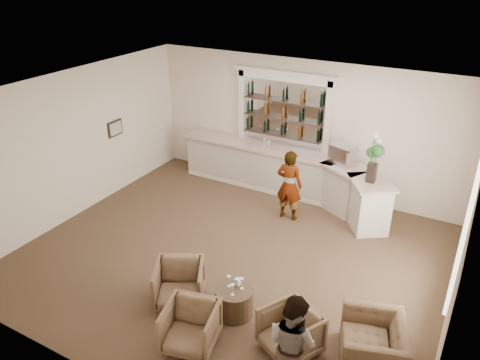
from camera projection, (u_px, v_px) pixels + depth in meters
name	position (u px, v px, depth m)	size (l,w,h in m)	color
ground	(232.00, 256.00, 9.41)	(8.00, 8.00, 0.00)	brown
room_shell	(257.00, 137.00, 8.87)	(8.04, 7.02, 3.32)	beige
bar_counter	(287.00, 173.00, 11.59)	(5.72, 1.80, 1.14)	beige
back_bar_alcove	(283.00, 110.00, 11.42)	(2.64, 0.25, 3.00)	white
cocktail_table	(234.00, 301.00, 7.81)	(0.64, 0.64, 0.50)	#47351F
sommelier	(289.00, 185.00, 10.43)	(0.60, 0.39, 1.65)	gray
guest	(292.00, 343.00, 6.27)	(0.76, 0.59, 1.55)	gray
armchair_left	(179.00, 284.00, 8.01)	(0.81, 0.84, 0.76)	brown
armchair_center	(190.00, 327.00, 7.11)	(0.78, 0.80, 0.73)	brown
armchair_right	(290.00, 332.00, 7.03)	(0.77, 0.80, 0.73)	brown
armchair_far	(373.00, 343.00, 6.85)	(1.05, 0.91, 0.68)	brown
espresso_machine	(343.00, 155.00, 10.62)	(0.51, 0.43, 0.45)	#B5B5BA
flower_vase	(374.00, 155.00, 9.61)	(0.29, 0.29, 1.10)	black
wine_glass_bar_left	(264.00, 142.00, 11.65)	(0.07, 0.07, 0.21)	white
wine_glass_bar_right	(269.00, 145.00, 11.47)	(0.07, 0.07, 0.21)	white
wine_glass_tbl_a	(229.00, 281.00, 7.73)	(0.07, 0.07, 0.21)	white
wine_glass_tbl_b	(242.00, 284.00, 7.67)	(0.07, 0.07, 0.21)	white
wine_glass_tbl_c	(232.00, 290.00, 7.53)	(0.07, 0.07, 0.21)	white
napkin_holder	(237.00, 282.00, 7.79)	(0.08, 0.08, 0.12)	white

